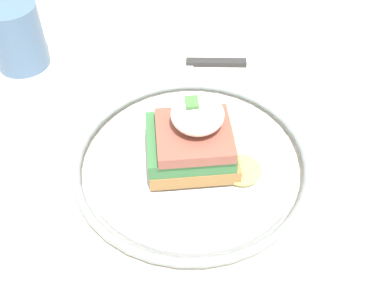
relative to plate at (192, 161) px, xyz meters
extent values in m
cube|color=beige|center=(-0.01, -0.01, -0.02)|extent=(1.15, 0.69, 0.03)
cylinder|color=beige|center=(0.51, -0.30, -0.39)|extent=(0.06, 0.06, 0.71)
cylinder|color=beige|center=(0.51, 0.27, -0.39)|extent=(0.06, 0.06, 0.71)
cylinder|color=silver|center=(0.00, 0.00, 0.00)|extent=(0.22, 0.22, 0.01)
torus|color=gray|center=(0.00, 0.00, 0.00)|extent=(0.25, 0.25, 0.01)
cube|color=#9E703D|center=(0.00, 0.00, 0.02)|extent=(0.08, 0.09, 0.02)
cube|color=#38703D|center=(0.00, 0.00, 0.03)|extent=(0.08, 0.09, 0.02)
cube|color=brown|center=(0.00, 0.00, 0.05)|extent=(0.07, 0.07, 0.01)
ellipsoid|color=white|center=(0.00, -0.01, 0.07)|extent=(0.05, 0.05, 0.03)
cylinder|color=#EAD166|center=(-0.02, -0.05, 0.01)|extent=(0.04, 0.04, 0.00)
cube|color=#47843D|center=(0.00, 0.00, 0.08)|extent=(0.02, 0.01, 0.00)
cube|color=#2D2D2D|center=(0.17, -0.05, 0.00)|extent=(0.02, 0.08, 0.01)
cube|color=silver|center=(0.18, 0.04, -0.01)|extent=(0.03, 0.11, 0.00)
cylinder|color=slate|center=(0.20, 0.20, 0.04)|extent=(0.07, 0.07, 0.09)
cylinder|color=#472819|center=(0.20, 0.20, 0.08)|extent=(0.06, 0.06, 0.00)
camera|label=1|loc=(-0.34, 0.03, 0.39)|focal=45.00mm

